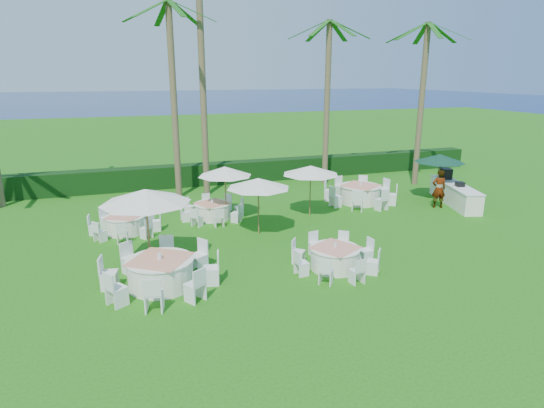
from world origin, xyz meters
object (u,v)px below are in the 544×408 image
at_px(umbrella_b, 258,183).
at_px(umbrella_green, 440,158).
at_px(banquet_table_b, 335,257).
at_px(banquet_table_d, 125,224).
at_px(umbrella_d, 311,170).
at_px(banquet_table_a, 161,272).
at_px(banquet_table_e, 212,210).
at_px(buffet_table, 454,193).
at_px(banquet_table_f, 360,193).
at_px(staff_person, 439,189).
at_px(umbrella_c, 225,171).
at_px(umbrella_a, 145,196).

bearing_deg(umbrella_b, umbrella_green, 11.25).
height_order(banquet_table_b, banquet_table_d, banquet_table_b).
height_order(banquet_table_b, umbrella_d, umbrella_d).
bearing_deg(umbrella_b, banquet_table_a, -139.75).
bearing_deg(banquet_table_a, banquet_table_e, 65.23).
bearing_deg(buffet_table, banquet_table_f, 158.85).
relative_size(buffet_table, staff_person, 2.38).
xyz_separation_m(banquet_table_e, umbrella_green, (11.28, -0.59, 1.75)).
height_order(banquet_table_d, banquet_table_f, banquet_table_f).
relative_size(banquet_table_b, banquet_table_f, 0.81).
distance_m(banquet_table_e, banquet_table_f, 7.40).
relative_size(umbrella_green, staff_person, 1.35).
bearing_deg(umbrella_b, buffet_table, 6.19).
distance_m(banquet_table_d, umbrella_d, 8.05).
xyz_separation_m(banquet_table_a, umbrella_d, (7.00, 5.09, 1.61)).
relative_size(banquet_table_b, banquet_table_e, 1.04).
distance_m(banquet_table_b, staff_person, 9.14).
bearing_deg(staff_person, umbrella_green, -108.58).
bearing_deg(banquet_table_f, umbrella_c, -175.85).
xyz_separation_m(banquet_table_b, banquet_table_e, (-2.68, 6.54, -0.01)).
bearing_deg(banquet_table_f, umbrella_b, -155.50).
bearing_deg(banquet_table_f, umbrella_d, -160.03).
bearing_deg(banquet_table_a, umbrella_green, 21.22).
distance_m(umbrella_b, buffet_table, 10.50).
bearing_deg(banquet_table_a, banquet_table_f, 31.53).
bearing_deg(banquet_table_f, buffet_table, -21.15).
distance_m(banquet_table_d, staff_person, 14.15).
bearing_deg(umbrella_c, banquet_table_d, -174.58).
xyz_separation_m(banquet_table_e, umbrella_a, (-2.99, -4.55, 2.04)).
bearing_deg(banquet_table_e, staff_person, -9.54).
bearing_deg(banquet_table_d, umbrella_d, -1.90).
bearing_deg(staff_person, umbrella_d, 9.59).
xyz_separation_m(banquet_table_d, banquet_table_f, (11.05, 0.90, 0.09)).
relative_size(banquet_table_d, buffet_table, 0.65).
distance_m(banquet_table_a, umbrella_d, 8.81).
relative_size(umbrella_c, umbrella_d, 0.93).
bearing_deg(umbrella_b, banquet_table_f, 24.50).
bearing_deg(banquet_table_d, banquet_table_e, 10.81).
height_order(banquet_table_a, banquet_table_f, banquet_table_f).
xyz_separation_m(banquet_table_d, umbrella_green, (14.93, 0.11, 1.75)).
bearing_deg(banquet_table_d, banquet_table_f, 4.63).
distance_m(banquet_table_f, umbrella_c, 7.07).
bearing_deg(umbrella_d, buffet_table, -3.76).
xyz_separation_m(banquet_table_e, banquet_table_f, (7.39, 0.20, 0.09)).
bearing_deg(banquet_table_b, umbrella_green, 34.68).
bearing_deg(umbrella_green, banquet_table_e, 177.01).
xyz_separation_m(banquet_table_f, buffet_table, (4.25, -1.65, 0.07)).
height_order(banquet_table_d, buffet_table, buffet_table).
distance_m(banquet_table_f, umbrella_d, 3.75).
xyz_separation_m(banquet_table_a, umbrella_c, (3.33, 5.75, 1.68)).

